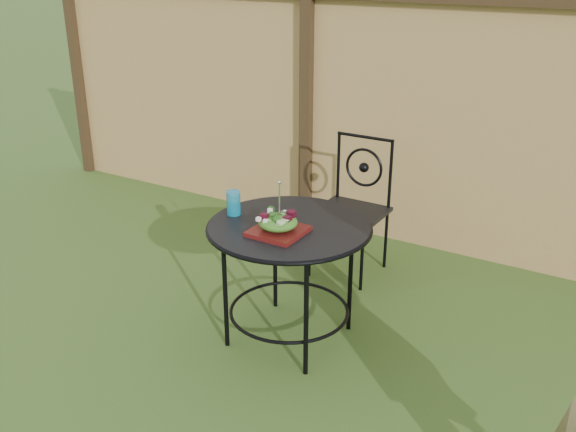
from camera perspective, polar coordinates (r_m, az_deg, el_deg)
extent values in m
plane|color=#294917|center=(3.30, 2.62, -17.54)|extent=(60.00, 60.00, 0.00)
cube|color=tan|center=(4.75, 15.83, 6.73)|extent=(8.00, 0.05, 1.80)
cube|color=black|center=(4.55, 16.92, 17.92)|extent=(8.00, 0.07, 0.07)
cube|color=black|center=(6.81, -18.09, 11.51)|extent=(0.09, 0.09, 1.90)
cube|color=black|center=(5.17, 1.67, 9.39)|extent=(0.09, 0.09, 1.90)
cylinder|color=black|center=(3.54, 0.11, -0.91)|extent=(0.90, 0.90, 0.02)
torus|color=black|center=(3.54, 0.11, -1.00)|extent=(0.92, 0.92, 0.02)
torus|color=black|center=(3.78, 0.10, -8.37)|extent=(0.70, 0.70, 0.02)
cylinder|color=black|center=(3.79, 5.57, -5.41)|extent=(0.03, 0.03, 0.71)
cylinder|color=black|center=(4.02, -1.16, -3.62)|extent=(0.03, 0.03, 0.71)
cylinder|color=black|center=(3.64, -5.60, -6.70)|extent=(0.03, 0.03, 0.71)
cylinder|color=black|center=(3.39, 1.62, -8.97)|extent=(0.03, 0.03, 0.71)
cube|color=black|center=(4.44, 5.47, 0.27)|extent=(0.46, 0.46, 0.03)
cylinder|color=black|center=(4.46, 6.90, 6.98)|extent=(0.42, 0.02, 0.02)
torus|color=black|center=(4.53, 6.77, 4.30)|extent=(0.28, 0.02, 0.28)
cylinder|color=black|center=(4.45, 1.91, -2.81)|extent=(0.02, 0.02, 0.44)
cylinder|color=black|center=(4.29, 6.57, -3.97)|extent=(0.02, 0.02, 0.44)
cylinder|color=black|center=(4.78, 4.27, -1.05)|extent=(0.02, 0.02, 0.44)
cylinder|color=black|center=(4.63, 8.68, -2.07)|extent=(0.02, 0.02, 0.44)
cylinder|color=black|center=(4.61, 4.50, 4.48)|extent=(0.02, 0.02, 0.50)
cylinder|color=black|center=(4.46, 9.09, 3.62)|extent=(0.02, 0.02, 0.50)
cube|color=#430910|center=(3.42, -0.89, -1.36)|extent=(0.27, 0.27, 0.02)
ellipsoid|color=#235614|center=(3.40, -0.89, -0.56)|extent=(0.21, 0.21, 0.08)
cylinder|color=silver|center=(3.35, -0.76, 1.45)|extent=(0.01, 0.01, 0.18)
cylinder|color=#0D7D9F|center=(3.66, -4.86, 1.17)|extent=(0.08, 0.08, 0.14)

